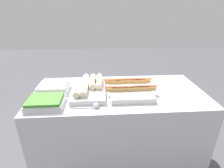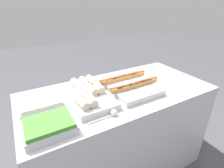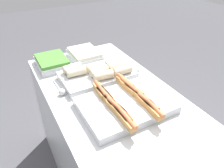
{
  "view_description": "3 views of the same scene",
  "coord_description": "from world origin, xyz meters",
  "px_view_note": "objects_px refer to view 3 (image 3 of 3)",
  "views": [
    {
      "loc": [
        -0.17,
        -1.5,
        1.66
      ],
      "look_at": [
        -0.07,
        0.0,
        0.99
      ],
      "focal_mm": 28.0,
      "sensor_mm": 36.0,
      "label": 1
    },
    {
      "loc": [
        -0.7,
        -1.12,
        1.62
      ],
      "look_at": [
        -0.07,
        0.0,
        0.99
      ],
      "focal_mm": 28.0,
      "sensor_mm": 36.0,
      "label": 2
    },
    {
      "loc": [
        0.94,
        -0.55,
        1.75
      ],
      "look_at": [
        -0.07,
        0.0,
        0.99
      ],
      "focal_mm": 35.0,
      "sensor_mm": 36.0,
      "label": 3
    }
  ],
  "objects_px": {
    "tray_side_front": "(52,62)",
    "tray_side_back": "(85,55)",
    "serving_spoon_far": "(135,70)",
    "tray_wraps": "(98,73)",
    "serving_spoon_near": "(61,91)",
    "tray_hotdogs": "(125,103)"
  },
  "relations": [
    {
      "from": "tray_hotdogs",
      "to": "tray_side_back",
      "type": "distance_m",
      "value": 0.72
    },
    {
      "from": "tray_side_front",
      "to": "serving_spoon_far",
      "type": "relative_size",
      "value": 1.3
    },
    {
      "from": "serving_spoon_near",
      "to": "tray_side_back",
      "type": "bearing_deg",
      "value": 140.13
    },
    {
      "from": "tray_hotdogs",
      "to": "tray_wraps",
      "type": "distance_m",
      "value": 0.38
    },
    {
      "from": "tray_wraps",
      "to": "serving_spoon_near",
      "type": "xyz_separation_m",
      "value": [
        0.05,
        -0.29,
        -0.02
      ]
    },
    {
      "from": "tray_side_back",
      "to": "serving_spoon_far",
      "type": "distance_m",
      "value": 0.47
    },
    {
      "from": "serving_spoon_far",
      "to": "tray_side_front",
      "type": "bearing_deg",
      "value": -127.55
    },
    {
      "from": "tray_hotdogs",
      "to": "serving_spoon_far",
      "type": "distance_m",
      "value": 0.43
    },
    {
      "from": "serving_spoon_near",
      "to": "serving_spoon_far",
      "type": "relative_size",
      "value": 0.96
    },
    {
      "from": "tray_side_front",
      "to": "tray_side_back",
      "type": "height_order",
      "value": "same"
    },
    {
      "from": "tray_hotdogs",
      "to": "serving_spoon_near",
      "type": "relative_size",
      "value": 2.45
    },
    {
      "from": "tray_hotdogs",
      "to": "serving_spoon_far",
      "type": "xyz_separation_m",
      "value": [
        -0.32,
        0.29,
        -0.02
      ]
    },
    {
      "from": "serving_spoon_near",
      "to": "tray_wraps",
      "type": "bearing_deg",
      "value": 100.38
    },
    {
      "from": "tray_side_back",
      "to": "serving_spoon_far",
      "type": "relative_size",
      "value": 1.3
    },
    {
      "from": "serving_spoon_near",
      "to": "serving_spoon_far",
      "type": "distance_m",
      "value": 0.57
    },
    {
      "from": "tray_side_front",
      "to": "serving_spoon_near",
      "type": "distance_m",
      "value": 0.4
    },
    {
      "from": "tray_hotdogs",
      "to": "serving_spoon_far",
      "type": "relative_size",
      "value": 2.34
    },
    {
      "from": "tray_wraps",
      "to": "tray_side_back",
      "type": "xyz_separation_m",
      "value": [
        -0.34,
        0.04,
        -0.01
      ]
    },
    {
      "from": "tray_side_front",
      "to": "tray_side_back",
      "type": "distance_m",
      "value": 0.27
    },
    {
      "from": "tray_hotdogs",
      "to": "tray_side_back",
      "type": "height_order",
      "value": "tray_hotdogs"
    },
    {
      "from": "tray_side_back",
      "to": "tray_hotdogs",
      "type": "bearing_deg",
      "value": -3.41
    },
    {
      "from": "tray_wraps",
      "to": "serving_spoon_far",
      "type": "bearing_deg",
      "value": 78.52
    }
  ]
}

